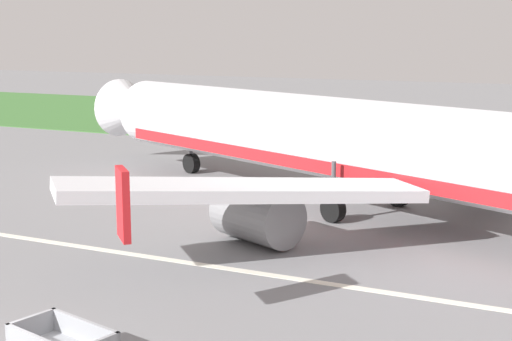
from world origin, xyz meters
name	(u,v)px	position (x,y,z in m)	size (l,w,h in m)	color
grass_strip	(443,129)	(0.00, 49.72, 0.03)	(220.00, 28.00, 0.06)	#3D7033
apron_stripe	(198,264)	(0.00, 9.39, 0.01)	(120.00, 0.36, 0.01)	silver
airplane	(344,141)	(1.70, 19.55, 3.05)	(35.85, 29.33, 11.34)	silver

